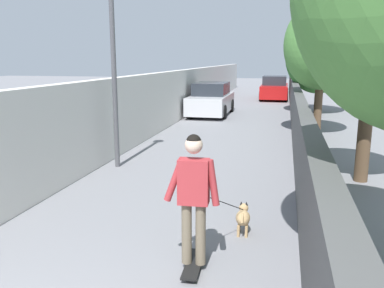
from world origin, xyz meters
name	(u,v)px	position (x,y,z in m)	size (l,w,h in m)	color
ground_plane	(230,127)	(14.00, 0.00, 0.00)	(80.00, 80.00, 0.00)	gray
wall_left	(153,104)	(12.00, 2.52, 1.08)	(48.00, 0.30, 2.15)	silver
fence_right	(298,117)	(12.00, -2.52, 0.76)	(48.00, 0.30, 1.52)	#4C4C4C
tree_right_near	(372,52)	(7.50, -3.79, 2.80)	(2.35, 2.35, 4.04)	brown
tree_right_mid	(319,56)	(19.00, -3.58, 2.78)	(3.18, 3.18, 4.59)	brown
tree_right_far	(322,45)	(13.00, -3.22, 3.10)	(2.57, 2.57, 4.65)	brown
lamp_post	(112,34)	(7.43, 1.97, 3.24)	(0.36, 0.36, 4.80)	#4C4C51
skateboard	(194,264)	(2.93, -1.02, 0.07)	(0.81, 0.24, 0.08)	black
person_skateboarder	(194,190)	(2.93, -1.02, 1.08)	(0.24, 0.71, 1.70)	#726651
dog	(243,217)	(4.17, -1.52, 0.27)	(1.52, 0.63, 1.06)	tan
car_near	(211,100)	(17.30, 1.37, 0.71)	(4.14, 1.80, 1.54)	silver
car_far	(274,88)	(25.67, -1.37, 0.72)	(4.32, 1.80, 1.54)	#B71414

